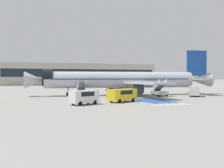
# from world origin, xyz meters

# --- Properties ---
(ground_plane) EXTENTS (600.00, 600.00, 0.00)m
(ground_plane) POSITION_xyz_m (0.00, 0.00, 0.00)
(ground_plane) COLOR gray
(apron_leadline_yellow) EXTENTS (77.47, 11.03, 0.01)m
(apron_leadline_yellow) POSITION_xyz_m (0.91, -0.61, 0.00)
(apron_leadline_yellow) COLOR gold
(apron_leadline_yellow) RESTS_ON ground_plane
(apron_stand_patch_blue) EXTENTS (5.16, 9.76, 0.01)m
(apron_stand_patch_blue) POSITION_xyz_m (0.91, -15.92, 0.00)
(apron_stand_patch_blue) COLOR #2856A8
(apron_stand_patch_blue) RESTS_ON ground_plane
(apron_walkway_bar_0) EXTENTS (0.44, 3.60, 0.01)m
(apron_walkway_bar_0) POSITION_xyz_m (-2.09, -22.17, 0.00)
(apron_walkway_bar_0) COLOR silver
(apron_walkway_bar_0) RESTS_ON ground_plane
(apron_walkway_bar_1) EXTENTS (0.44, 3.60, 0.01)m
(apron_walkway_bar_1) POSITION_xyz_m (-0.89, -22.17, 0.00)
(apron_walkway_bar_1) COLOR silver
(apron_walkway_bar_1) RESTS_ON ground_plane
(apron_walkway_bar_2) EXTENTS (0.44, 3.60, 0.01)m
(apron_walkway_bar_2) POSITION_xyz_m (0.31, -22.17, 0.00)
(apron_walkway_bar_2) COLOR silver
(apron_walkway_bar_2) RESTS_ON ground_plane
(apron_walkway_bar_3) EXTENTS (0.44, 3.60, 0.01)m
(apron_walkway_bar_3) POSITION_xyz_m (1.51, -22.17, 0.00)
(apron_walkway_bar_3) COLOR silver
(apron_walkway_bar_3) RESTS_ON ground_plane
(apron_walkway_bar_4) EXTENTS (0.44, 3.60, 0.01)m
(apron_walkway_bar_4) POSITION_xyz_m (2.71, -22.17, 0.00)
(apron_walkway_bar_4) COLOR silver
(apron_walkway_bar_4) RESTS_ON ground_plane
(airliner) EXTENTS (43.86, 31.55, 10.61)m
(airliner) POSITION_xyz_m (1.54, -0.70, 3.50)
(airliner) COLOR #B7BCC4
(airliner) RESTS_ON ground_plane
(boarding_stairs_forward) EXTENTS (2.84, 5.45, 3.71)m
(boarding_stairs_forward) POSITION_xyz_m (-9.01, -3.66, 0.95)
(boarding_stairs_forward) COLOR #ADB2BA
(boarding_stairs_forward) RESTS_ON ground_plane
(boarding_stairs_aft) EXTENTS (2.84, 5.45, 3.79)m
(boarding_stairs_aft) POSITION_xyz_m (7.92, -6.03, 0.96)
(boarding_stairs_aft) COLOR #ADB2BA
(boarding_stairs_aft) RESTS_ON ground_plane
(fuel_tanker) EXTENTS (9.35, 2.78, 3.24)m
(fuel_tanker) POSITION_xyz_m (7.57, 17.96, 1.62)
(fuel_tanker) COLOR #38383D
(fuel_tanker) RESTS_ON ground_plane
(service_van_0) EXTENTS (4.90, 5.53, 2.22)m
(service_van_0) POSITION_xyz_m (14.37, -9.62, 1.32)
(service_van_0) COLOR silver
(service_van_0) RESTS_ON ground_plane
(service_van_1) EXTENTS (4.82, 3.49, 2.15)m
(service_van_1) POSITION_xyz_m (-11.96, -18.31, 1.28)
(service_van_1) COLOR silver
(service_van_1) RESTS_ON ground_plane
(service_van_2) EXTENTS (5.67, 4.09, 2.15)m
(service_van_2) POSITION_xyz_m (-5.02, -16.33, 1.29)
(service_van_2) COLOR yellow
(service_van_2) RESTS_ON ground_plane
(ground_crew_0) EXTENTS (0.48, 0.36, 1.68)m
(ground_crew_0) POSITION_xyz_m (3.74, -5.24, 0.97)
(ground_crew_0) COLOR #2D2D33
(ground_crew_0) RESTS_ON ground_plane
(ground_crew_1) EXTENTS (0.42, 0.49, 1.84)m
(ground_crew_1) POSITION_xyz_m (-2.83, -3.12, 1.07)
(ground_crew_1) COLOR #191E38
(ground_crew_1) RESTS_ON ground_plane
(ground_crew_2) EXTENTS (0.46, 0.30, 1.79)m
(ground_crew_2) POSITION_xyz_m (-1.05, -6.53, 1.04)
(ground_crew_2) COLOR black
(ground_crew_2) RESTS_ON ground_plane
(ground_crew_3) EXTENTS (0.45, 0.48, 1.83)m
(ground_crew_3) POSITION_xyz_m (0.01, -6.41, 1.06)
(ground_crew_3) COLOR black
(ground_crew_3) RESTS_ON ground_plane
(terminal_building) EXTENTS (83.78, 12.10, 11.39)m
(terminal_building) POSITION_xyz_m (10.80, 83.63, 5.70)
(terminal_building) COLOR #B2AD9E
(terminal_building) RESTS_ON ground_plane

